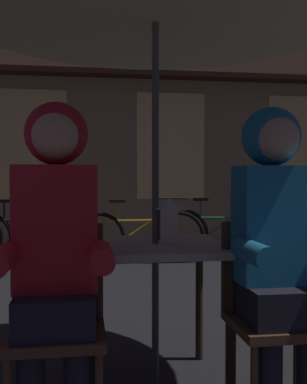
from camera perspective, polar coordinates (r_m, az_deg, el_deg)
The scene contains 11 objects.
cafe_table at distance 2.47m, azimuth 0.23°, elevation -8.53°, with size 0.72×0.72×0.74m.
lantern at distance 2.45m, azimuth 1.75°, elevation -3.37°, with size 0.11×0.11×0.23m.
chair_left at distance 2.12m, azimuth -11.55°, elevation -14.39°, with size 0.40×0.40×0.87m.
chair_right at distance 2.28m, azimuth 14.04°, elevation -13.28°, with size 0.40×0.40×0.87m.
person_left_hooded at distance 2.00m, azimuth -11.70°, elevation -4.95°, with size 0.45×0.56×1.40m.
person_right_hooded at distance 2.16m, azimuth 14.68°, elevation -4.46°, with size 0.45×0.56×1.40m.
shopfront_building at distance 8.06m, azimuth -6.32°, elevation 16.10°, with size 10.00×0.93×6.20m.
bicycle_second at distance 6.16m, azimuth -15.03°, elevation -5.21°, with size 1.67×0.32×0.84m.
bicycle_third at distance 5.98m, azimuth -1.68°, elevation -5.36°, with size 1.68×0.08×0.84m.
bicycle_fourth at distance 6.45m, azimuth 8.21°, elevation -4.86°, with size 1.66×0.39×0.84m.
potted_plant at distance 7.70m, azimuth 16.09°, elevation -2.39°, with size 0.60×0.60×0.92m.
Camera 1 is at (-0.36, -2.41, 1.07)m, focal length 44.24 mm.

